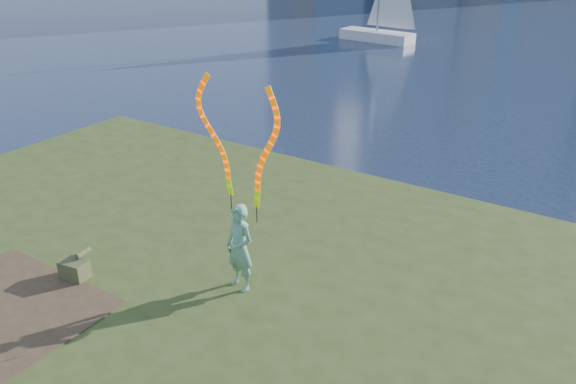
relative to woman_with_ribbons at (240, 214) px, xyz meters
The scene contains 5 objects.
ground 2.36m from the woman_with_ribbons, 160.32° to the left, with size 320.00×320.00×0.00m, color #1A2843.
grassy_knoll 2.86m from the woman_with_ribbons, 110.17° to the right, with size 20.00×18.00×0.80m.
woman_with_ribbons is the anchor object (origin of this frame).
canvas_bag 3.26m from the woman_with_ribbons, 152.51° to the right, with size 0.52×0.59×0.46m.
sailboat 28.94m from the woman_with_ribbons, 109.59° to the left, with size 5.07×2.00×7.61m.
Camera 1 is at (5.85, -6.71, 6.47)m, focal length 35.00 mm.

